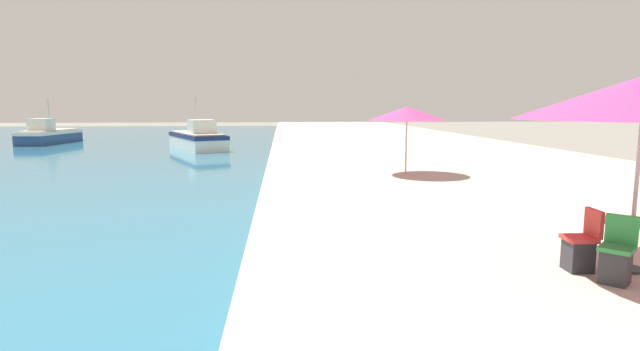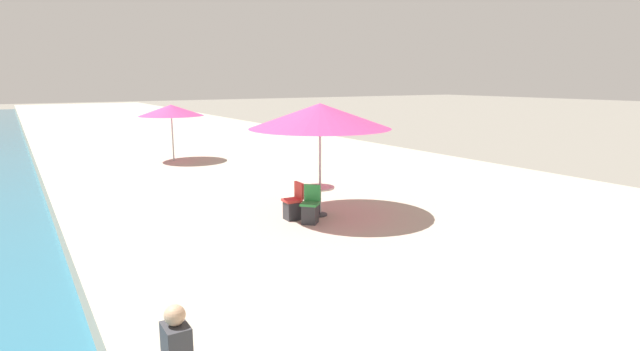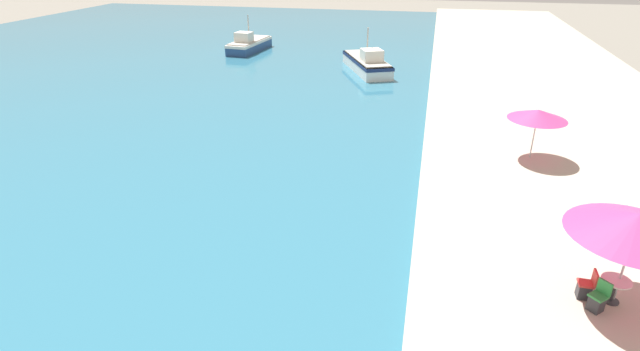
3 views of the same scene
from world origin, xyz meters
The scene contains 9 objects.
water_basin centered at (-28.00, 37.00, 0.02)m, with size 56.00×90.00×0.04m.
quay_promenade centered at (8.00, 37.00, 0.29)m, with size 16.00×90.00×0.59m.
fishing_boat_near centered at (-5.24, 41.30, 0.75)m, with size 5.16×7.78×3.55m.
fishing_boat_mid centered at (-17.75, 47.13, 0.73)m, with size 2.74×6.46×3.48m.
cafe_umbrella_pink centered at (5.77, 12.93, 3.09)m, with size 3.54×3.54×2.81m.
cafe_umbrella_white centered at (5.00, 23.43, 2.71)m, with size 2.65×2.65×2.36m.
cafe_table centered at (5.66, 12.84, 1.12)m, with size 0.80×0.80×0.74m.
cafe_chair_left centered at (5.13, 12.34, 0.91)m, with size 0.59×0.59×0.91m.
cafe_chair_right centered at (4.94, 12.86, 0.91)m, with size 0.44×0.42×0.91m.
Camera 3 is at (0.07, -0.05, 9.88)m, focal length 28.00 mm.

